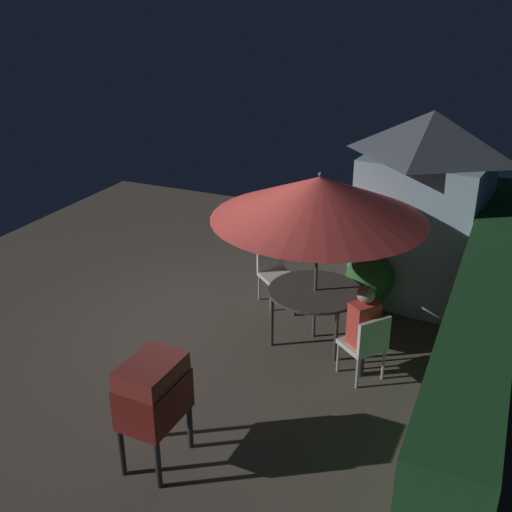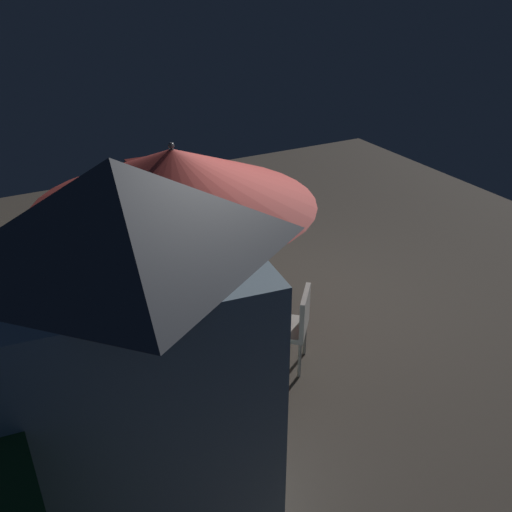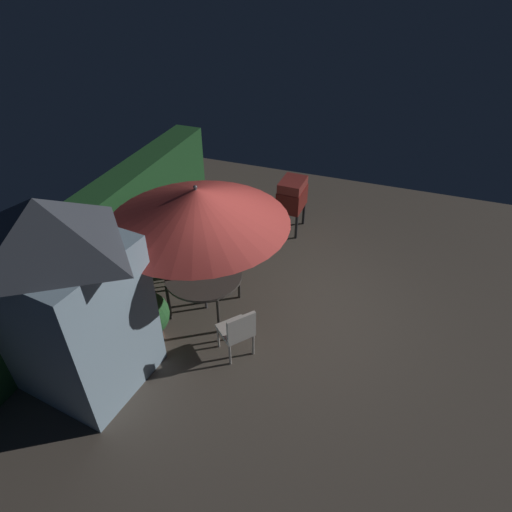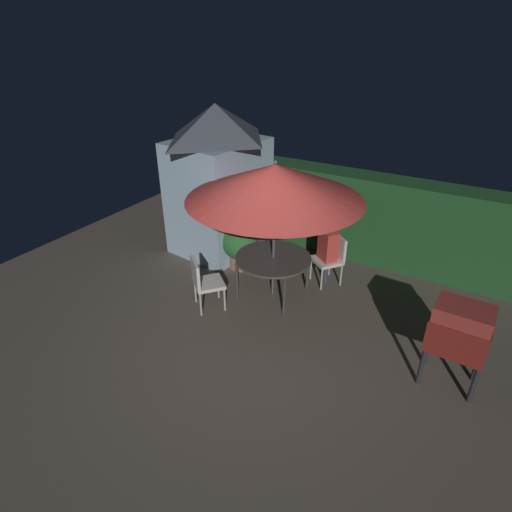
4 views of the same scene
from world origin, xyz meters
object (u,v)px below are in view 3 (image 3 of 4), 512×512
object	(u,v)px
patio_umbrella	(197,206)
person_in_red	(177,242)
chair_far_side	(238,330)
patio_table	(204,278)
garden_shed	(65,295)
bbq_grill	(292,195)
potted_plant_by_shed	(147,317)
chair_near_shed	(176,252)

from	to	relation	value
patio_umbrella	person_in_red	xyz separation A→B (m)	(0.65, 0.84, -1.26)
patio_umbrella	chair_far_side	bearing A→B (deg)	-130.32
patio_table	person_in_red	bearing A→B (deg)	52.38
patio_table	garden_shed	bearing A→B (deg)	149.93
person_in_red	bbq_grill	bearing A→B (deg)	-33.04
chair_far_side	potted_plant_by_shed	bearing A→B (deg)	98.27
patio_umbrella	bbq_grill	world-z (taller)	patio_umbrella
garden_shed	bbq_grill	bearing A→B (deg)	-19.86
garden_shed	potted_plant_by_shed	distance (m)	1.39
bbq_grill	potted_plant_by_shed	world-z (taller)	bbq_grill
patio_umbrella	potted_plant_by_shed	size ratio (longest dim) A/B	3.03
chair_far_side	person_in_red	bearing A→B (deg)	50.94
person_in_red	chair_far_side	bearing A→B (deg)	-129.06
patio_table	chair_far_side	xyz separation A→B (m)	(-0.78, -0.92, -0.16)
garden_shed	patio_table	xyz separation A→B (m)	(1.83, -1.06, -0.81)
garden_shed	potted_plant_by_shed	bearing A→B (deg)	-32.97
garden_shed	chair_near_shed	world-z (taller)	garden_shed
chair_far_side	person_in_red	distance (m)	2.28
patio_umbrella	person_in_red	distance (m)	1.65
garden_shed	potted_plant_by_shed	size ratio (longest dim) A/B	3.15
bbq_grill	chair_far_side	xyz separation A→B (m)	(-3.75, -0.25, -0.33)
patio_umbrella	patio_table	bearing A→B (deg)	-97.13
chair_far_side	person_in_red	size ratio (longest dim) A/B	0.71
chair_near_shed	chair_far_side	world-z (taller)	same
bbq_grill	chair_far_side	distance (m)	3.78
potted_plant_by_shed	person_in_red	xyz separation A→B (m)	(1.64, 0.32, 0.26)
bbq_grill	chair_near_shed	distance (m)	2.79
patio_umbrella	chair_far_side	size ratio (longest dim) A/B	3.12
garden_shed	chair_far_side	world-z (taller)	garden_shed
bbq_grill	person_in_red	xyz separation A→B (m)	(-2.33, 1.51, -0.06)
patio_umbrella	chair_near_shed	bearing A→B (deg)	52.38
bbq_grill	garden_shed	bearing A→B (deg)	160.14
garden_shed	person_in_red	size ratio (longest dim) A/B	2.32
garden_shed	patio_table	bearing A→B (deg)	-30.07
patio_table	chair_near_shed	xyz separation A→B (m)	(0.70, 0.91, -0.16)
garden_shed	bbq_grill	size ratio (longest dim) A/B	2.44
chair_near_shed	potted_plant_by_shed	xyz separation A→B (m)	(-1.69, -0.39, -0.00)
patio_umbrella	chair_far_side	xyz separation A→B (m)	(-0.78, -0.92, -1.53)
patio_table	bbq_grill	xyz separation A→B (m)	(2.97, -0.68, 0.17)
bbq_grill	potted_plant_by_shed	xyz separation A→B (m)	(-3.96, 1.19, -0.33)
potted_plant_by_shed	chair_far_side	bearing A→B (deg)	-81.73
patio_umbrella	chair_near_shed	size ratio (longest dim) A/B	3.12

